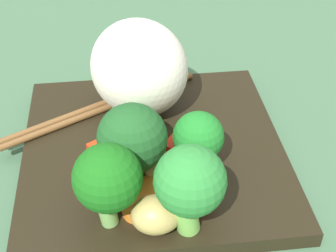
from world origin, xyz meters
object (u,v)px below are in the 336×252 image
square_plate (153,152)px  broccoli_floret_3 (136,129)px  chopstick_pair (102,107)px  carrot_slice_0 (147,190)px  rice_mound (139,68)px

square_plate → broccoli_floret_3: broccoli_floret_3 is taller
square_plate → chopstick_pair: bearing=-143.8°
carrot_slice_0 → chopstick_pair: bearing=-163.7°
rice_mound → chopstick_pair: rice_mound is taller
chopstick_pair → rice_mound: bearing=149.4°
broccoli_floret_3 → chopstick_pair: (-7.74, -3.02, -2.94)cm
chopstick_pair → carrot_slice_0: bearing=78.1°
square_plate → rice_mound: 8.27cm
broccoli_floret_3 → chopstick_pair: 8.82cm
square_plate → rice_mound: (-6.16, -0.74, 5.47)cm
square_plate → rice_mound: bearing=-173.2°
rice_mound → carrot_slice_0: (12.17, -0.29, -4.35)cm
square_plate → carrot_slice_0: 6.19cm
carrot_slice_0 → square_plate: bearing=170.3°
rice_mound → chopstick_pair: bearing=-92.5°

